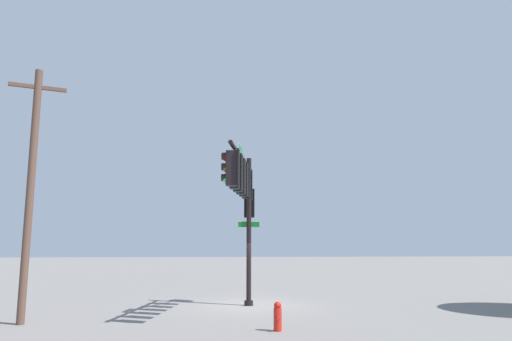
% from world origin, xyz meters
% --- Properties ---
extents(ground_plane, '(120.00, 120.00, 0.00)m').
position_xyz_m(ground_plane, '(0.00, 0.00, 0.00)').
color(ground_plane, slate).
extents(signal_pole_assembly, '(6.20, 1.61, 6.08)m').
position_xyz_m(signal_pole_assembly, '(2.11, -0.36, 4.50)').
color(signal_pole_assembly, black).
rests_on(signal_pole_assembly, ground_plane).
extents(utility_pole, '(0.72, 1.74, 8.34)m').
position_xyz_m(utility_pole, '(3.84, -7.37, 4.34)').
color(utility_pole, brown).
rests_on(utility_pole, ground_plane).
extents(fire_hydrant, '(0.33, 0.24, 0.83)m').
position_xyz_m(fire_hydrant, '(5.44, 0.56, 0.41)').
color(fire_hydrant, red).
rests_on(fire_hydrant, ground_plane).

